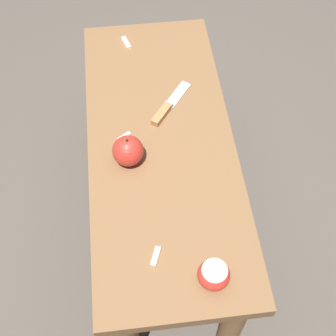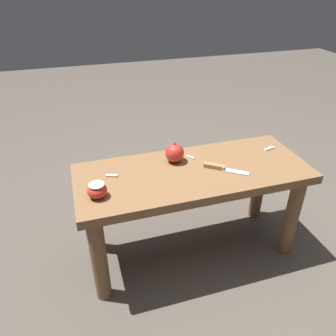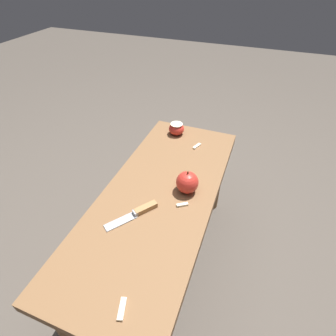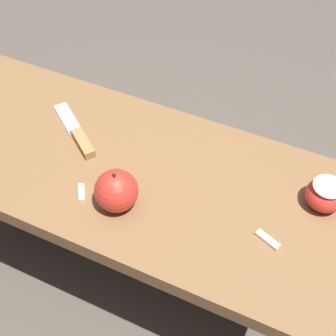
{
  "view_description": "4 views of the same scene",
  "coord_description": "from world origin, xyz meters",
  "px_view_note": "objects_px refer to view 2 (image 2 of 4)",
  "views": [
    {
      "loc": [
        0.82,
        -0.08,
        1.57
      ],
      "look_at": [
        0.12,
        0.01,
        0.52
      ],
      "focal_mm": 50.0,
      "sensor_mm": 36.0,
      "label": 1
    },
    {
      "loc": [
        0.47,
        1.15,
        1.26
      ],
      "look_at": [
        0.12,
        0.01,
        0.52
      ],
      "focal_mm": 35.0,
      "sensor_mm": 36.0,
      "label": 2
    },
    {
      "loc": [
        -0.66,
        -0.29,
        1.22
      ],
      "look_at": [
        0.12,
        0.01,
        0.52
      ],
      "focal_mm": 28.0,
      "sensor_mm": 36.0,
      "label": 3
    },
    {
      "loc": [
        0.39,
        -0.57,
        1.25
      ],
      "look_at": [
        0.12,
        0.01,
        0.52
      ],
      "focal_mm": 50.0,
      "sensor_mm": 36.0,
      "label": 4
    }
  ],
  "objects_px": {
    "wooden_bench": "(192,187)",
    "apple_cut": "(97,190)",
    "knife": "(220,168)",
    "apple_whole": "(175,153)"
  },
  "relations": [
    {
      "from": "wooden_bench",
      "to": "apple_cut",
      "type": "xyz_separation_m",
      "value": [
        0.43,
        0.08,
        0.13
      ]
    },
    {
      "from": "knife",
      "to": "apple_whole",
      "type": "xyz_separation_m",
      "value": [
        0.17,
        -0.13,
        0.04
      ]
    },
    {
      "from": "wooden_bench",
      "to": "apple_cut",
      "type": "relative_size",
      "value": 13.39
    },
    {
      "from": "wooden_bench",
      "to": "knife",
      "type": "distance_m",
      "value": 0.16
    },
    {
      "from": "wooden_bench",
      "to": "knife",
      "type": "height_order",
      "value": "knife"
    },
    {
      "from": "apple_cut",
      "to": "apple_whole",
      "type": "bearing_deg",
      "value": -155.0
    },
    {
      "from": "wooden_bench",
      "to": "apple_whole",
      "type": "height_order",
      "value": "apple_whole"
    },
    {
      "from": "knife",
      "to": "apple_whole",
      "type": "distance_m",
      "value": 0.22
    },
    {
      "from": "wooden_bench",
      "to": "knife",
      "type": "relative_size",
      "value": 5.86
    },
    {
      "from": "apple_cut",
      "to": "knife",
      "type": "bearing_deg",
      "value": -174.89
    }
  ]
}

